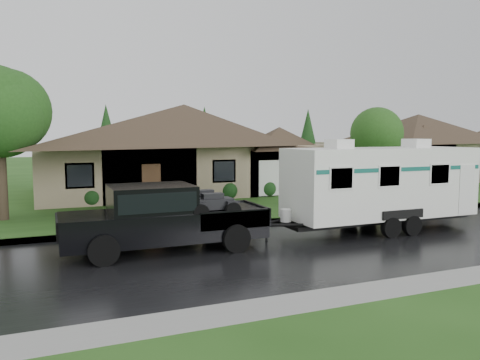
# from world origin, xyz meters

# --- Properties ---
(ground) EXTENTS (140.00, 140.00, 0.00)m
(ground) POSITION_xyz_m (0.00, 0.00, 0.00)
(ground) COLOR #254E18
(ground) RESTS_ON ground
(road) EXTENTS (140.00, 8.00, 0.01)m
(road) POSITION_xyz_m (0.00, -2.00, 0.01)
(road) COLOR black
(road) RESTS_ON ground
(curb) EXTENTS (140.00, 0.50, 0.15)m
(curb) POSITION_xyz_m (0.00, 2.25, 0.07)
(curb) COLOR gray
(curb) RESTS_ON ground
(lawn) EXTENTS (140.00, 26.00, 0.15)m
(lawn) POSITION_xyz_m (0.00, 15.00, 0.07)
(lawn) COLOR #254E18
(lawn) RESTS_ON ground
(house_main) EXTENTS (19.44, 10.80, 6.90)m
(house_main) POSITION_xyz_m (2.29, 13.84, 3.59)
(house_main) COLOR tan
(house_main) RESTS_ON lawn
(house_neighbor) EXTENTS (15.12, 9.72, 6.45)m
(house_neighbor) POSITION_xyz_m (22.27, 14.34, 3.32)
(house_neighbor) COLOR tan
(house_neighbor) RESTS_ON lawn
(tree_right_green) EXTENTS (3.26, 3.26, 5.39)m
(tree_right_green) POSITION_xyz_m (11.84, 6.89, 3.89)
(tree_right_green) COLOR #382B1E
(tree_right_green) RESTS_ON lawn
(shrub_row) EXTENTS (13.60, 1.00, 1.00)m
(shrub_row) POSITION_xyz_m (2.00, 9.30, 0.65)
(shrub_row) COLOR #143814
(shrub_row) RESTS_ON lawn
(pickup_truck) EXTENTS (6.58, 2.50, 2.19)m
(pickup_truck) POSITION_xyz_m (-2.93, -0.72, 1.18)
(pickup_truck) COLOR black
(pickup_truck) RESTS_ON ground
(travel_trailer) EXTENTS (8.12, 2.85, 3.64)m
(travel_trailer) POSITION_xyz_m (5.89, -0.72, 1.93)
(travel_trailer) COLOR white
(travel_trailer) RESTS_ON ground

